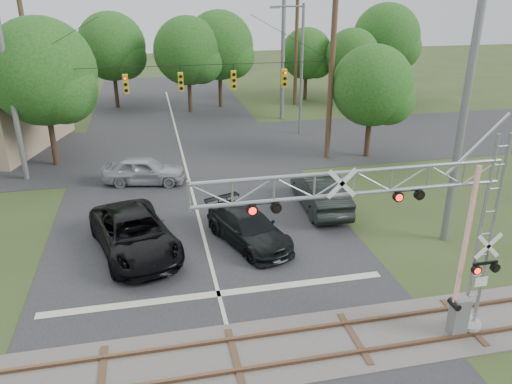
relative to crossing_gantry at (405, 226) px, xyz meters
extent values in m
cube|color=#252527|center=(-5.11, 8.36, -4.18)|extent=(14.00, 90.00, 0.02)
cube|color=#252527|center=(-5.11, 22.36, -4.18)|extent=(90.00, 12.00, 0.02)
cube|color=#504B45|center=(-5.11, 0.36, -4.17)|extent=(90.00, 3.20, 0.05)
cube|color=brown|center=(-5.11, -0.36, -4.10)|extent=(90.00, 0.12, 0.14)
cube|color=brown|center=(-5.11, 1.08, -4.10)|extent=(90.00, 0.12, 0.14)
cylinder|color=gray|center=(2.83, 0.06, -4.05)|extent=(0.85, 0.85, 0.28)
cube|color=silver|center=(2.79, -0.23, -2.15)|extent=(0.43, 0.03, 0.33)
cube|color=slate|center=(2.26, -0.13, -3.48)|extent=(0.52, 0.43, 1.42)
cube|color=red|center=(2.03, -0.13, -0.59)|extent=(0.13, 0.09, 4.74)
cylinder|color=slate|center=(-14.61, 18.36, 1.56)|extent=(0.32, 0.32, 11.50)
cylinder|color=#40301D|center=(4.39, 18.36, 1.56)|extent=(0.36, 0.36, 11.50)
cylinder|color=black|center=(-5.11, 18.36, 2.20)|extent=(19.00, 0.03, 0.03)
cube|color=gold|center=(-11.51, 18.36, 1.25)|extent=(0.30, 0.30, 1.10)
cube|color=gold|center=(-8.31, 18.36, 1.25)|extent=(0.30, 0.30, 1.10)
cube|color=gold|center=(-5.11, 18.36, 1.25)|extent=(0.30, 0.30, 1.10)
cube|color=gold|center=(-1.91, 18.36, 1.25)|extent=(0.30, 0.30, 1.10)
cube|color=gold|center=(1.29, 18.36, 1.25)|extent=(0.30, 0.30, 1.10)
imported|color=black|center=(-8.15, 7.85, -3.32)|extent=(4.42, 6.84, 1.75)
imported|color=black|center=(-3.19, 7.63, -3.45)|extent=(3.76, 5.54, 1.49)
imported|color=gray|center=(-7.65, 16.15, -3.39)|extent=(5.00, 2.83, 1.61)
imported|color=black|center=(1.19, 10.56, -3.30)|extent=(2.11, 5.49, 1.79)
cylinder|color=slate|center=(4.32, 24.44, 0.62)|extent=(0.21, 0.21, 9.62)
cylinder|color=slate|center=(3.25, 24.44, 5.21)|extent=(2.14, 0.13, 0.13)
cube|color=slate|center=(2.18, 24.44, 5.16)|extent=(0.64, 0.27, 0.16)
cylinder|color=#40301D|center=(-14.79, 25.30, 2.43)|extent=(0.34, 0.34, 13.23)
cylinder|color=slate|center=(4.20, 29.39, 2.17)|extent=(0.34, 0.34, 12.72)
cylinder|color=slate|center=(5.63, 6.06, 1.69)|extent=(0.34, 0.34, 11.76)
cylinder|color=#40301D|center=(6.90, 34.59, 1.68)|extent=(0.34, 0.34, 11.75)
cylinder|color=#382719|center=(-18.03, 33.99, -2.47)|extent=(0.36, 0.36, 3.45)
sphere|color=#184814|center=(-18.03, 33.99, 0.67)|extent=(5.33, 5.33, 5.33)
cylinder|color=#382719|center=(-13.25, 20.74, -2.08)|extent=(0.36, 0.36, 4.22)
sphere|color=#184814|center=(-13.25, 20.74, 1.75)|extent=(6.52, 6.52, 6.52)
cylinder|color=#382719|center=(-9.98, 36.98, -2.19)|extent=(0.36, 0.36, 4.00)
sphere|color=#184814|center=(-9.98, 36.98, 1.44)|extent=(6.18, 6.18, 6.18)
cylinder|color=#382719|center=(-3.35, 33.65, -2.26)|extent=(0.36, 0.36, 3.87)
sphere|color=#184814|center=(-3.35, 33.65, 1.26)|extent=(5.98, 5.98, 5.98)
cylinder|color=#382719|center=(-0.32, 35.11, -2.17)|extent=(0.36, 0.36, 4.05)
sphere|color=#184814|center=(-0.32, 35.11, 1.52)|extent=(6.26, 6.26, 6.26)
cylinder|color=#382719|center=(7.14, 18.10, -2.49)|extent=(0.36, 0.36, 3.40)
sphere|color=#184814|center=(7.14, 18.10, 0.59)|extent=(5.25, 5.25, 5.25)
cylinder|color=#382719|center=(8.56, 36.51, -2.57)|extent=(0.36, 0.36, 3.25)
sphere|color=#184814|center=(8.56, 36.51, 0.38)|extent=(5.02, 5.02, 5.02)
cylinder|color=#382719|center=(12.22, 33.72, -2.55)|extent=(0.36, 0.36, 3.29)
sphere|color=#184814|center=(12.22, 33.72, 0.44)|extent=(5.08, 5.08, 5.08)
cylinder|color=#382719|center=(16.54, 35.80, -2.05)|extent=(0.36, 0.36, 4.27)
sphere|color=#184814|center=(16.54, 35.80, 1.83)|extent=(6.61, 6.61, 6.61)
camera|label=1|loc=(-7.11, -11.94, 6.55)|focal=35.00mm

